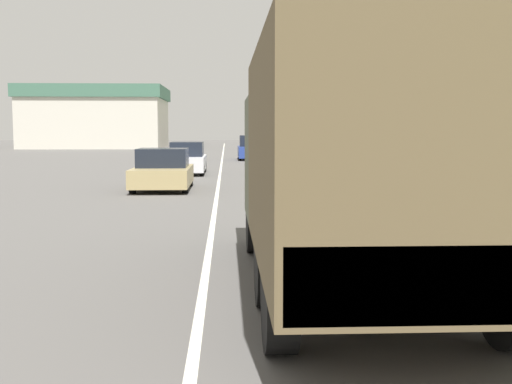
# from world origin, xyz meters

# --- Properties ---
(ground_plane) EXTENTS (180.00, 180.00, 0.00)m
(ground_plane) POSITION_xyz_m (0.00, 40.00, 0.00)
(ground_plane) COLOR #565451
(lane_centre_stripe) EXTENTS (0.12, 120.00, 0.00)m
(lane_centre_stripe) POSITION_xyz_m (0.00, 40.00, 0.00)
(lane_centre_stripe) COLOR silver
(lane_centre_stripe) RESTS_ON ground
(sidewalk_right) EXTENTS (1.80, 120.00, 0.12)m
(sidewalk_right) POSITION_xyz_m (4.50, 40.00, 0.06)
(sidewalk_right) COLOR #ADAAA3
(sidewalk_right) RESTS_ON ground
(grass_strip_right) EXTENTS (7.00, 120.00, 0.02)m
(grass_strip_right) POSITION_xyz_m (8.90, 40.00, 0.01)
(grass_strip_right) COLOR #6B9347
(grass_strip_right) RESTS_ON ground
(military_truck) EXTENTS (2.52, 7.52, 3.04)m
(military_truck) POSITION_xyz_m (1.92, 9.33, 1.71)
(military_truck) COLOR #474C38
(military_truck) RESTS_ON ground
(car_nearest_ahead) EXTENTS (1.94, 4.15, 1.45)m
(car_nearest_ahead) POSITION_xyz_m (-1.92, 23.79, 0.66)
(car_nearest_ahead) COLOR tan
(car_nearest_ahead) RESTS_ON ground
(car_second_ahead) EXTENTS (1.72, 4.71, 1.52)m
(car_second_ahead) POSITION_xyz_m (-1.57, 32.08, 0.69)
(car_second_ahead) COLOR silver
(car_second_ahead) RESTS_ON ground
(car_third_ahead) EXTENTS (1.84, 4.28, 1.71)m
(car_third_ahead) POSITION_xyz_m (2.06, 46.21, 0.76)
(car_third_ahead) COLOR navy
(car_third_ahead) RESTS_ON ground
(tree_far_right) EXTENTS (4.11, 4.11, 7.59)m
(tree_far_right) POSITION_xyz_m (8.16, 30.56, 5.54)
(tree_far_right) COLOR brown
(tree_far_right) RESTS_ON grass_strip_right
(building_distant) EXTENTS (15.94, 13.10, 7.01)m
(building_distant) POSITION_xyz_m (-14.73, 77.13, 3.55)
(building_distant) COLOR beige
(building_distant) RESTS_ON ground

